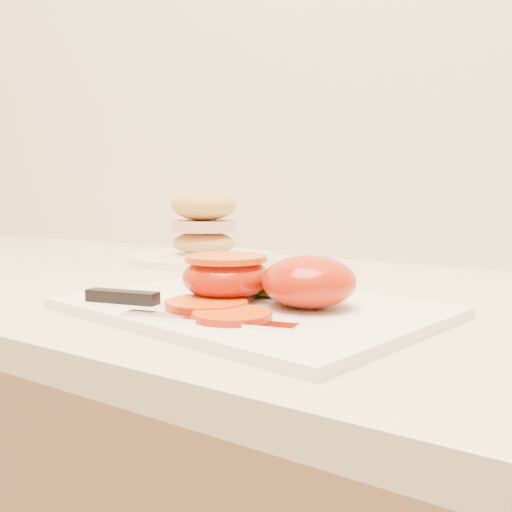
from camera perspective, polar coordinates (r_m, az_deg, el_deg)
The scene contains 8 objects.
cutting_board at distance 0.56m, azimuth -0.58°, elevation -5.18°, with size 0.34×0.25×0.01m, color white.
tomato_half_dome at distance 0.53m, azimuth 5.30°, elevation -2.56°, with size 0.09×0.09×0.05m, color #AF1E07.
tomato_half_cut at distance 0.57m, azimuth -2.99°, elevation -1.96°, with size 0.09×0.09×0.04m.
tomato_slice_0 at distance 0.54m, azimuth -4.95°, elevation -4.80°, with size 0.08×0.08×0.01m, color #D95F13.
tomato_slice_1 at distance 0.49m, azimuth -2.41°, elevation -5.94°, with size 0.07×0.07×0.01m, color #D95F13.
lettuce_leaf_0 at distance 0.62m, azimuth 2.98°, elevation -2.43°, with size 0.13×0.09×0.02m, color olive.
knife at distance 0.53m, azimuth -10.33°, elevation -4.84°, with size 0.24×0.06×0.01m.
sandwich_plate at distance 0.97m, azimuth -5.25°, elevation 2.04°, with size 0.25×0.25×0.12m.
Camera 1 is at (-0.29, 1.09, 1.05)m, focal length 40.00 mm.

